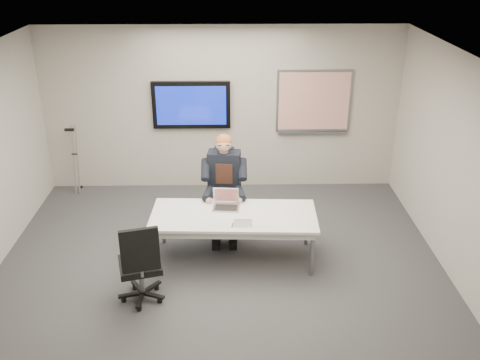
{
  "coord_description": "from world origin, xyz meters",
  "views": [
    {
      "loc": [
        0.14,
        -5.67,
        4.08
      ],
      "look_at": [
        0.27,
        0.81,
        1.1
      ],
      "focal_mm": 40.0,
      "sensor_mm": 36.0,
      "label": 1
    }
  ],
  "objects_px": {
    "seated_person": "(224,197)",
    "laptop": "(226,202)",
    "office_chair_near": "(141,277)",
    "office_chair_far": "(226,208)",
    "conference_table": "(234,219)"
  },
  "relations": [
    {
      "from": "office_chair_near",
      "to": "laptop",
      "type": "bearing_deg",
      "value": -145.94
    },
    {
      "from": "office_chair_near",
      "to": "seated_person",
      "type": "relative_size",
      "value": 0.73
    },
    {
      "from": "conference_table",
      "to": "seated_person",
      "type": "distance_m",
      "value": 0.67
    },
    {
      "from": "office_chair_near",
      "to": "laptop",
      "type": "xyz_separation_m",
      "value": [
        1.02,
        1.17,
        0.4
      ]
    },
    {
      "from": "office_chair_far",
      "to": "conference_table",
      "type": "bearing_deg",
      "value": -61.96
    },
    {
      "from": "conference_table",
      "to": "office_chair_far",
      "type": "xyz_separation_m",
      "value": [
        -0.11,
        0.91,
        -0.31
      ]
    },
    {
      "from": "office_chair_far",
      "to": "laptop",
      "type": "bearing_deg",
      "value": -67.95
    },
    {
      "from": "conference_table",
      "to": "laptop",
      "type": "height_order",
      "value": "laptop"
    },
    {
      "from": "office_chair_near",
      "to": "laptop",
      "type": "relative_size",
      "value": 2.97
    },
    {
      "from": "conference_table",
      "to": "office_chair_near",
      "type": "height_order",
      "value": "office_chair_near"
    },
    {
      "from": "conference_table",
      "to": "office_chair_near",
      "type": "relative_size",
      "value": 2.03
    },
    {
      "from": "office_chair_far",
      "to": "laptop",
      "type": "distance_m",
      "value": 0.82
    },
    {
      "from": "seated_person",
      "to": "laptop",
      "type": "distance_m",
      "value": 0.45
    },
    {
      "from": "office_chair_near",
      "to": "laptop",
      "type": "distance_m",
      "value": 1.6
    },
    {
      "from": "conference_table",
      "to": "laptop",
      "type": "bearing_deg",
      "value": 115.77
    }
  ]
}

